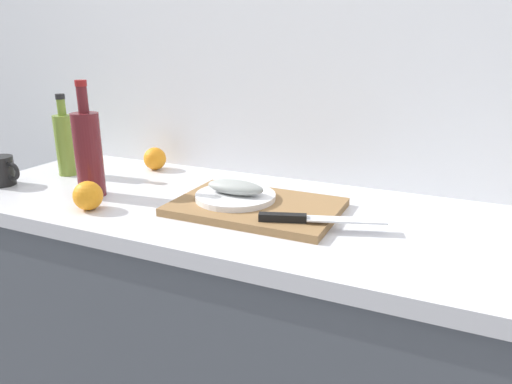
% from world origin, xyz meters
% --- Properties ---
extents(back_wall, '(3.20, 0.05, 2.50)m').
position_xyz_m(back_wall, '(0.00, 0.33, 1.25)').
color(back_wall, white).
rests_on(back_wall, ground_plane).
extents(kitchen_counter, '(2.00, 0.60, 0.90)m').
position_xyz_m(kitchen_counter, '(0.00, 0.00, 0.45)').
color(kitchen_counter, '#4C5159').
rests_on(kitchen_counter, ground_plane).
extents(cutting_board, '(0.42, 0.28, 0.02)m').
position_xyz_m(cutting_board, '(-0.12, -0.01, 0.91)').
color(cutting_board, olive).
rests_on(cutting_board, kitchen_counter).
extents(white_plate, '(0.21, 0.21, 0.01)m').
position_xyz_m(white_plate, '(-0.18, -0.01, 0.93)').
color(white_plate, white).
rests_on(white_plate, cutting_board).
extents(fish_fillet, '(0.16, 0.07, 0.04)m').
position_xyz_m(fish_fillet, '(-0.18, -0.01, 0.95)').
color(fish_fillet, '#999E99').
rests_on(fish_fillet, white_plate).
extents(chef_knife, '(0.28, 0.12, 0.02)m').
position_xyz_m(chef_knife, '(0.04, -0.09, 0.93)').
color(chef_knife, silver).
rests_on(chef_knife, cutting_board).
extents(olive_oil_bottle, '(0.06, 0.06, 0.26)m').
position_xyz_m(olive_oil_bottle, '(-0.82, 0.05, 1.00)').
color(olive_oil_bottle, olive).
rests_on(olive_oil_bottle, kitchen_counter).
extents(wine_bottle, '(0.07, 0.07, 0.32)m').
position_xyz_m(wine_bottle, '(-0.59, -0.09, 1.02)').
color(wine_bottle, '#59191E').
rests_on(wine_bottle, kitchen_counter).
extents(coffee_mug_0, '(0.12, 0.08, 0.09)m').
position_xyz_m(coffee_mug_0, '(-0.91, -0.13, 0.94)').
color(coffee_mug_0, black).
rests_on(coffee_mug_0, kitchen_counter).
extents(orange_1, '(0.08, 0.08, 0.08)m').
position_xyz_m(orange_1, '(-0.60, 0.21, 0.94)').
color(orange_1, orange).
rests_on(orange_1, kitchen_counter).
extents(orange_3, '(0.08, 0.08, 0.08)m').
position_xyz_m(orange_3, '(-0.51, -0.19, 0.94)').
color(orange_3, orange).
rests_on(orange_3, kitchen_counter).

